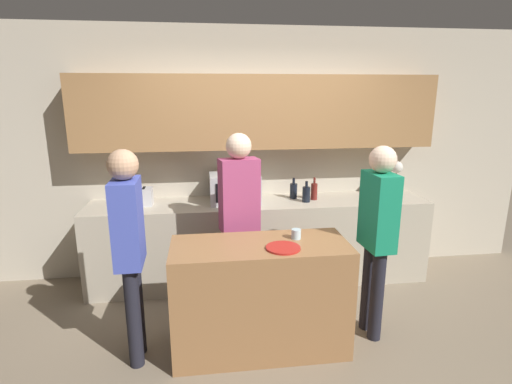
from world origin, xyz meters
TOP-DOWN VIEW (x-y plane):
  - ground_plane at (0.00, 0.00)m, footprint 14.00×14.00m
  - back_wall at (0.00, 1.66)m, footprint 6.40×0.40m
  - back_counter at (0.00, 1.39)m, footprint 3.60×0.62m
  - kitchen_island at (-0.17, 0.20)m, footprint 1.38×0.58m
  - microwave at (-0.27, 1.42)m, footprint 0.52×0.39m
  - toaster at (-1.25, 1.42)m, footprint 0.26×0.16m
  - potted_plant at (1.52, 1.42)m, footprint 0.14×0.14m
  - bottle_0 at (0.38, 1.48)m, footprint 0.08×0.08m
  - bottle_1 at (0.48, 1.32)m, footprint 0.08×0.08m
  - bottle_2 at (0.59, 1.40)m, footprint 0.07×0.07m
  - plate_on_island at (-0.01, 0.08)m, footprint 0.26×0.26m
  - cup_0 at (0.13, 0.27)m, footprint 0.08×0.08m
  - person_left at (-0.28, 0.75)m, footprint 0.37×0.25m
  - person_center at (-1.14, 0.18)m, footprint 0.22×0.34m
  - person_right at (0.80, 0.26)m, footprint 0.21×0.35m

SIDE VIEW (x-z plane):
  - ground_plane at x=0.00m, z-range 0.00..0.00m
  - back_counter at x=0.00m, z-range 0.00..0.90m
  - kitchen_island at x=-0.17m, z-range 0.00..0.90m
  - plate_on_island at x=-0.01m, z-range 0.90..0.91m
  - cup_0 at x=0.13m, z-range 0.90..0.98m
  - person_right at x=0.80m, z-range 0.15..1.78m
  - bottle_1 at x=0.48m, z-range 0.87..1.09m
  - bottle_0 at x=0.38m, z-range 0.87..1.10m
  - person_center at x=-1.14m, z-range 0.16..1.81m
  - toaster at x=-1.25m, z-range 0.89..1.08m
  - bottle_2 at x=0.59m, z-range 0.87..1.11m
  - person_left at x=-0.28m, z-range 0.16..1.86m
  - microwave at x=-0.27m, z-range 0.90..1.20m
  - potted_plant at x=1.52m, z-range 0.90..1.29m
  - back_wall at x=0.00m, z-range 0.19..2.89m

